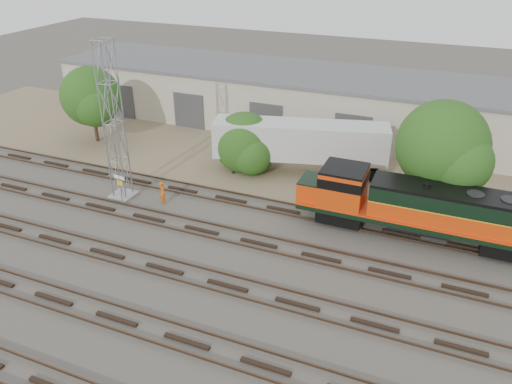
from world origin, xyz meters
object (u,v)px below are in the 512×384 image
at_px(signal_tower, 114,126).
at_px(worker, 163,193).
at_px(semi_trailer, 304,142).
at_px(locomotive, 418,207).

bearing_deg(signal_tower, worker, 3.24).
xyz_separation_m(signal_tower, semi_trailer, (10.89, 8.88, -2.83)).
height_order(signal_tower, worker, signal_tower).
bearing_deg(locomotive, semi_trailer, 145.62).
xyz_separation_m(locomotive, worker, (-16.97, -2.28, -1.31)).
xyz_separation_m(locomotive, semi_trailer, (-9.38, 6.42, 0.44)).
relative_size(locomotive, worker, 8.99).
bearing_deg(worker, locomotive, -128.73).
bearing_deg(locomotive, worker, -172.36).
distance_m(locomotive, signal_tower, 20.67).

